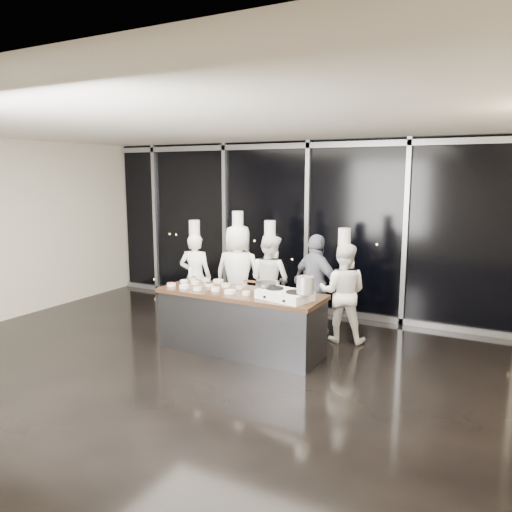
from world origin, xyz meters
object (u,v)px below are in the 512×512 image
Objects in this scene: chef_right at (343,292)px; chef_far_left at (195,276)px; stove at (285,295)px; stock_pot at (305,285)px; chef_center at (270,280)px; frying_pan at (265,284)px; guest at (316,285)px; demo_counter at (241,321)px; chef_left at (238,274)px.

chef_far_left is at bearing -8.08° from chef_right.
stove is at bearing 60.13° from chef_right.
chef_center reaches higher than stock_pot.
frying_pan is 2.15m from chef_far_left.
chef_center is at bearing 20.96° from guest.
chef_right is (0.41, 1.25, -0.18)m from stove.
demo_counter is 4.72× the size of frying_pan.
chef_right reaches higher than stove.
demo_counter is 1.45m from chef_left.
chef_far_left is 1.01× the size of chef_right.
stock_pot is 2.85m from chef_far_left.
frying_pan is at bearing 135.37° from chef_far_left.
frying_pan reaches higher than demo_counter.
stock_pot is at bearing 75.04° from chef_right.
chef_far_left reaches higher than guest.
stove is (0.76, -0.11, 0.51)m from demo_counter.
chef_far_left is 0.99× the size of chef_center.
chef_right is at bearing 168.41° from chef_left.
chef_center is 1.11× the size of guest.
chef_right is (0.50, -0.13, -0.04)m from guest.
chef_far_left is at bearing 155.58° from stock_pot.
stock_pot is (0.34, -0.08, 0.19)m from stove.
chef_right is at bearing 84.96° from stove.
stove is 0.39m from stock_pot.
guest is at bearing 170.76° from chef_far_left.
chef_right reaches higher than frying_pan.
guest is (-0.09, 1.38, -0.14)m from stove.
stock_pot is 2.30m from chef_left.
chef_right is at bearing 166.51° from chef_far_left.
stove is 1.97m from chef_left.
stove is at bearing 117.38° from guest.
chef_right is at bearing 44.49° from demo_counter.
chef_center is at bearing 130.23° from stock_pot.
frying_pan is 1.66m from chef_left.
guest is (2.16, 0.30, 0.01)m from chef_far_left.
chef_left reaches higher than chef_far_left.
frying_pan reaches higher than stove.
chef_left is at bearing 146.91° from frying_pan.
chef_far_left is 0.91× the size of chef_left.
demo_counter is 0.74m from frying_pan.
guest reaches higher than stock_pot.
stove is at bearing -2.48° from frying_pan.
frying_pan is at bearing 45.03° from chef_right.
guest reaches higher than stove.
demo_counter is 1.50× the size of guest.
chef_right is (2.66, 0.17, -0.02)m from chef_far_left.
chef_left is 1.41m from guest.
chef_far_left is 2.18m from guest.
chef_center is (0.54, 0.14, -0.07)m from chef_left.
demo_counter is at bearing 86.17° from guest.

